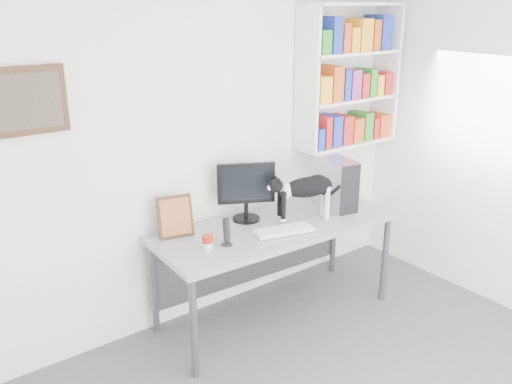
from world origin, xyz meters
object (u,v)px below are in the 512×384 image
at_px(desk, 276,271).
at_px(keyboard, 284,230).
at_px(speaker, 226,231).
at_px(pc_tower, 335,183).
at_px(soup_can, 208,243).
at_px(bookshelf, 349,76).
at_px(cat, 306,198).
at_px(leaning_print, 175,216).
at_px(monitor, 246,191).

bearing_deg(desk, keyboard, -105.43).
bearing_deg(speaker, keyboard, 4.74).
xyz_separation_m(pc_tower, soup_can, (-1.32, -0.08, -0.16)).
xyz_separation_m(bookshelf, cat, (-0.82, -0.38, -0.85)).
relative_size(desk, leaning_print, 5.98).
bearing_deg(keyboard, desk, 86.97).
height_order(keyboard, soup_can, soup_can).
distance_m(pc_tower, leaning_print, 1.41).
xyz_separation_m(monitor, pc_tower, (0.78, -0.21, -0.03)).
relative_size(monitor, keyboard, 1.07).
distance_m(bookshelf, desk, 1.81).
relative_size(pc_tower, soup_can, 3.88).
bearing_deg(bookshelf, monitor, -176.01).
xyz_separation_m(desk, keyboard, (-0.05, -0.15, 0.42)).
relative_size(bookshelf, monitor, 2.55).
xyz_separation_m(speaker, cat, (0.75, -0.00, 0.09)).
distance_m(desk, keyboard, 0.45).
bearing_deg(bookshelf, speaker, -166.48).
bearing_deg(keyboard, cat, 30.37).
relative_size(desk, keyboard, 4.30).
bearing_deg(monitor, keyboard, -50.48).
bearing_deg(keyboard, bookshelf, 37.69).
distance_m(monitor, speaker, 0.51).
bearing_deg(speaker, pc_tower, 18.63).
distance_m(leaning_print, soup_can, 0.37).
relative_size(monitor, leaning_print, 1.49).
height_order(bookshelf, pc_tower, bookshelf).
height_order(pc_tower, cat, pc_tower).
distance_m(desk, soup_can, 0.82).
bearing_deg(desk, bookshelf, 18.99).
xyz_separation_m(speaker, leaning_print, (-0.22, 0.36, 0.06)).
bearing_deg(pc_tower, soup_can, -165.23).
height_order(desk, keyboard, keyboard).
bearing_deg(bookshelf, soup_can, -168.04).
bearing_deg(desk, speaker, -169.31).
height_order(desk, speaker, speaker).
distance_m(bookshelf, keyboard, 1.57).
bearing_deg(leaning_print, monitor, 8.18).
bearing_deg(leaning_print, bookshelf, 14.70).
bearing_deg(soup_can, monitor, 27.55).
bearing_deg(desk, pc_tower, 4.23).
bearing_deg(speaker, soup_can, -170.30).
relative_size(leaning_print, soup_can, 2.96).
height_order(monitor, pc_tower, monitor).
bearing_deg(desk, monitor, 122.64).
distance_m(speaker, leaning_print, 0.42).
bearing_deg(monitor, leaning_print, -158.20).
distance_m(monitor, soup_can, 0.64).
bearing_deg(bookshelf, leaning_print, -179.34).
relative_size(monitor, pc_tower, 1.13).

